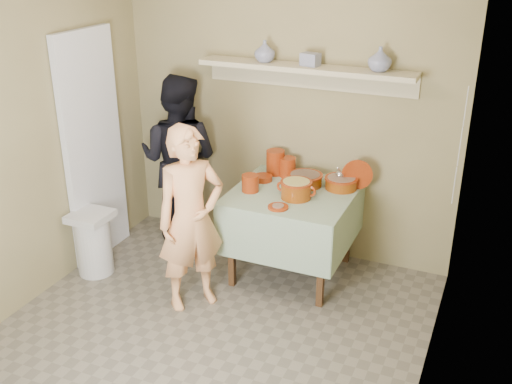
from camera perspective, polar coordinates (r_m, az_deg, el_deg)
The scene contains 22 objects.
ground at distance 4.36m, azimuth -5.96°, elevation -14.91°, with size 3.50×3.50×0.00m, color #6B6354.
tile_panel at distance 5.33m, azimuth -15.23°, elevation 4.02°, with size 0.06×0.70×2.00m, color silver.
plate_stack_a at distance 5.21m, azimuth 1.86°, elevation 2.86°, with size 0.16×0.16×0.21m, color maroon.
plate_stack_b at distance 5.16m, azimuth 3.02°, elevation 2.39°, with size 0.14×0.14×0.17m, color maroon.
bowl_stack at distance 4.86m, azimuth -0.55°, elevation 0.85°, with size 0.14×0.14×0.14m, color maroon.
empty_bowl at distance 5.08m, azimuth 0.69°, elevation 1.34°, with size 0.16×0.16×0.05m, color maroon.
propped_lid at distance 4.96m, azimuth 9.60°, elevation 1.63°, with size 0.25×0.25×0.02m, color maroon.
vase_right at distance 4.76m, azimuth 11.73°, elevation 12.30°, with size 0.18×0.18×0.19m, color navy.
vase_left at distance 5.03m, azimuth 0.83°, elevation 13.26°, with size 0.17×0.17×0.18m, color navy.
ceramic_box at distance 4.90m, azimuth 5.20°, elevation 12.46°, with size 0.14×0.10×0.10m, color navy.
person_cook at distance 4.51m, azimuth -6.21°, elevation -2.58°, with size 0.53×0.35×1.46m, color #F4A569.
person_helper at distance 5.53m, azimuth -7.33°, elevation 3.06°, with size 0.77×0.60×1.58m, color black.
room_shell at distance 3.59m, azimuth -7.02°, elevation 5.71°, with size 3.04×3.54×2.62m.
serving_table at distance 4.93m, azimuth 3.53°, elevation -1.23°, with size 0.97×0.97×0.76m.
cazuela_meat_a at distance 4.99m, azimuth 4.69°, elevation 1.28°, with size 0.30×0.30×0.10m.
cazuela_meat_b at distance 4.96m, azimuth 8.12°, elevation 0.96°, with size 0.28×0.28×0.10m.
ladle at distance 4.96m, azimuth 7.98°, elevation 1.63°, with size 0.08×0.26×0.19m.
cazuela_rice at distance 4.73m, azimuth 3.85°, elevation 0.38°, with size 0.33×0.25×0.14m.
front_plate at distance 4.58m, azimuth 2.12°, elevation -1.42°, with size 0.16×0.16×0.03m.
wall_shelf at distance 4.96m, azimuth 4.79°, elevation 11.45°, with size 1.80×0.25×0.21m.
trash_bin at distance 5.28m, azimuth -15.22°, elevation -4.66°, with size 0.32×0.32×0.56m.
electrical_cord at distance 4.66m, azimuth 18.85°, elevation 4.08°, with size 0.01×0.05×0.90m.
Camera 1 is at (1.76, -2.94, 2.69)m, focal length 42.00 mm.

